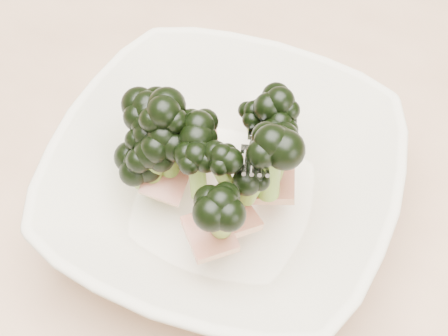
% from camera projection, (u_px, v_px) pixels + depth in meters
% --- Properties ---
extents(dining_table, '(1.20, 0.80, 0.75)m').
position_uv_depth(dining_table, '(190.00, 206.00, 0.63)').
color(dining_table, tan).
rests_on(dining_table, ground).
extents(broccoli_dish, '(0.30, 0.30, 0.12)m').
position_uv_depth(broccoli_dish, '(220.00, 174.00, 0.48)').
color(broccoli_dish, beige).
rests_on(broccoli_dish, dining_table).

